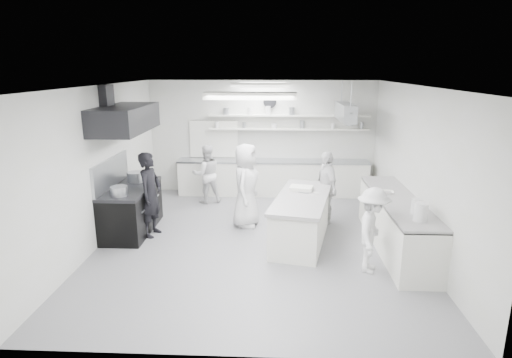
{
  "coord_description": "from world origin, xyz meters",
  "views": [
    {
      "loc": [
        0.36,
        -7.85,
        3.33
      ],
      "look_at": [
        -0.03,
        0.6,
        1.11
      ],
      "focal_mm": 29.97,
      "sensor_mm": 36.0,
      "label": 1
    }
  ],
  "objects_px": {
    "prep_island": "(302,219)",
    "right_counter": "(396,224)",
    "stove": "(132,211)",
    "cook_stove": "(151,195)",
    "back_counter": "(273,178)",
    "cook_back": "(207,174)"
  },
  "relations": [
    {
      "from": "back_counter",
      "to": "prep_island",
      "type": "relative_size",
      "value": 2.15
    },
    {
      "from": "right_counter",
      "to": "cook_stove",
      "type": "xyz_separation_m",
      "value": [
        -4.78,
        0.42,
        0.39
      ]
    },
    {
      "from": "stove",
      "to": "prep_island",
      "type": "height_order",
      "value": "stove"
    },
    {
      "from": "stove",
      "to": "back_counter",
      "type": "bearing_deg",
      "value": 43.99
    },
    {
      "from": "prep_island",
      "to": "right_counter",
      "type": "bearing_deg",
      "value": 2.02
    },
    {
      "from": "stove",
      "to": "cook_stove",
      "type": "xyz_separation_m",
      "value": [
        0.47,
        -0.18,
        0.41
      ]
    },
    {
      "from": "stove",
      "to": "right_counter",
      "type": "distance_m",
      "value": 5.28
    },
    {
      "from": "back_counter",
      "to": "cook_back",
      "type": "bearing_deg",
      "value": -155.17
    },
    {
      "from": "cook_back",
      "to": "cook_stove",
      "type": "bearing_deg",
      "value": 49.24
    },
    {
      "from": "back_counter",
      "to": "cook_stove",
      "type": "distance_m",
      "value": 3.86
    },
    {
      "from": "stove",
      "to": "prep_island",
      "type": "distance_m",
      "value": 3.51
    },
    {
      "from": "cook_stove",
      "to": "cook_back",
      "type": "bearing_deg",
      "value": -7.51
    },
    {
      "from": "stove",
      "to": "cook_stove",
      "type": "bearing_deg",
      "value": -20.96
    },
    {
      "from": "right_counter",
      "to": "cook_stove",
      "type": "bearing_deg",
      "value": 174.99
    },
    {
      "from": "back_counter",
      "to": "right_counter",
      "type": "bearing_deg",
      "value": -55.35
    },
    {
      "from": "cook_back",
      "to": "prep_island",
      "type": "bearing_deg",
      "value": 112.47
    },
    {
      "from": "right_counter",
      "to": "cook_back",
      "type": "relative_size",
      "value": 2.24
    },
    {
      "from": "back_counter",
      "to": "cook_stove",
      "type": "height_order",
      "value": "cook_stove"
    },
    {
      "from": "back_counter",
      "to": "cook_back",
      "type": "height_order",
      "value": "cook_back"
    },
    {
      "from": "stove",
      "to": "prep_island",
      "type": "bearing_deg",
      "value": -4.81
    },
    {
      "from": "stove",
      "to": "back_counter",
      "type": "distance_m",
      "value": 4.03
    },
    {
      "from": "cook_stove",
      "to": "cook_back",
      "type": "relative_size",
      "value": 1.16
    }
  ]
}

